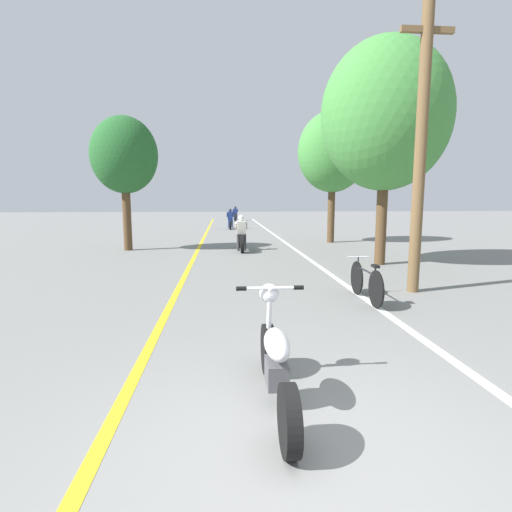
# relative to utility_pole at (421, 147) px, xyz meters

# --- Properties ---
(ground_plane) EXTENTS (120.00, 120.00, 0.00)m
(ground_plane) POSITION_rel_utility_pole_xyz_m (-3.41, -5.59, -3.05)
(ground_plane) COLOR slate
(lane_stripe_center) EXTENTS (0.14, 48.00, 0.01)m
(lane_stripe_center) POSITION_rel_utility_pole_xyz_m (-5.11, 7.44, -3.05)
(lane_stripe_center) COLOR yellow
(lane_stripe_center) RESTS_ON ground
(lane_stripe_edge) EXTENTS (0.14, 48.00, 0.01)m
(lane_stripe_edge) POSITION_rel_utility_pole_xyz_m (-1.26, 7.44, -3.05)
(lane_stripe_edge) COLOR white
(lane_stripe_edge) RESTS_ON ground
(utility_pole) EXTENTS (1.10, 0.24, 5.93)m
(utility_pole) POSITION_rel_utility_pole_xyz_m (0.00, 0.00, 0.00)
(utility_pole) COLOR brown
(utility_pole) RESTS_ON ground
(roadside_tree_right_near) EXTENTS (3.80, 3.42, 6.61)m
(roadside_tree_right_near) POSITION_rel_utility_pole_xyz_m (0.69, 3.59, 1.35)
(roadside_tree_right_near) COLOR #513A23
(roadside_tree_right_near) RESTS_ON ground
(roadside_tree_right_far) EXTENTS (3.14, 2.82, 5.89)m
(roadside_tree_right_far) POSITION_rel_utility_pole_xyz_m (0.84, 9.86, 1.01)
(roadside_tree_right_far) COLOR #513A23
(roadside_tree_right_far) RESTS_ON ground
(roadside_tree_left) EXTENTS (2.52, 2.27, 5.10)m
(roadside_tree_left) POSITION_rel_utility_pole_xyz_m (-7.83, 7.71, 0.56)
(roadside_tree_left) COLOR #513A23
(roadside_tree_left) RESTS_ON ground
(motorcycle_foreground) EXTENTS (0.73, 2.07, 1.07)m
(motorcycle_foreground) POSITION_rel_utility_pole_xyz_m (-3.59, -4.50, -2.61)
(motorcycle_foreground) COLOR black
(motorcycle_foreground) RESTS_ON ground
(motorcycle_rider_lead) EXTENTS (0.50, 2.12, 1.38)m
(motorcycle_rider_lead) POSITION_rel_utility_pole_xyz_m (-3.40, 7.23, -2.53)
(motorcycle_rider_lead) COLOR black
(motorcycle_rider_lead) RESTS_ON ground
(motorcycle_rider_mid) EXTENTS (0.50, 2.12, 1.36)m
(motorcycle_rider_mid) POSITION_rel_utility_pole_xyz_m (-3.64, 18.61, -2.54)
(motorcycle_rider_mid) COLOR black
(motorcycle_rider_mid) RESTS_ON ground
(motorcycle_rider_far) EXTENTS (0.50, 2.12, 1.33)m
(motorcycle_rider_far) POSITION_rel_utility_pole_xyz_m (-3.01, 28.60, -2.55)
(motorcycle_rider_far) COLOR black
(motorcycle_rider_far) RESTS_ON ground
(bicycle_parked) EXTENTS (0.44, 1.78, 0.82)m
(bicycle_parked) POSITION_rel_utility_pole_xyz_m (-1.30, -0.69, -2.67)
(bicycle_parked) COLOR black
(bicycle_parked) RESTS_ON ground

